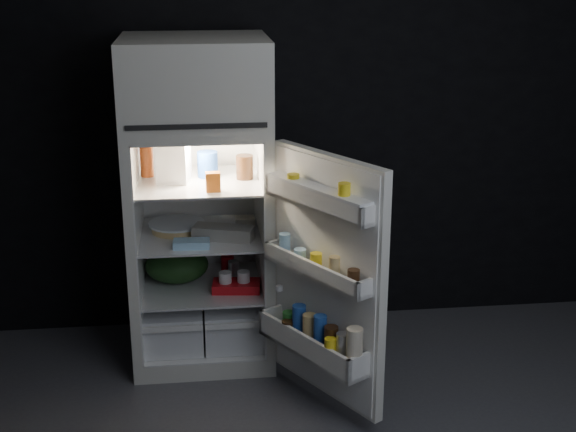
{
  "coord_description": "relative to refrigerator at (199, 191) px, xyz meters",
  "views": [
    {
      "loc": [
        -0.6,
        -2.88,
        2.19
      ],
      "look_at": [
        -0.14,
        1.0,
        0.9
      ],
      "focal_mm": 50.0,
      "sensor_mm": 36.0,
      "label": 1
    }
  ],
  "objects": [
    {
      "name": "small_can_silver",
      "position": [
        0.18,
        0.05,
        -0.48
      ],
      "size": [
        0.07,
        0.07,
        0.09
      ],
      "primitive_type": "cylinder",
      "rotation": [
        0.0,
        0.0,
        0.12
      ],
      "color": "silver",
      "rests_on": "refrigerator"
    },
    {
      "name": "small_can_red",
      "position": [
        0.15,
        0.14,
        -0.48
      ],
      "size": [
        0.09,
        0.09,
        0.09
      ],
      "primitive_type": "cylinder",
      "rotation": [
        0.0,
        0.0,
        0.24
      ],
      "color": "red",
      "rests_on": "refrigerator"
    },
    {
      "name": "produce_bag",
      "position": [
        -0.14,
        0.02,
        -0.43
      ],
      "size": [
        0.44,
        0.41,
        0.2
      ],
      "primitive_type": "ellipsoid",
      "rotation": [
        0.0,
        0.0,
        0.4
      ],
      "color": "#193815",
      "rests_on": "refrigerator"
    },
    {
      "name": "mayo_jar",
      "position": [
        0.05,
        0.03,
        0.14
      ],
      "size": [
        0.14,
        0.14,
        0.14
      ],
      "primitive_type": "cylinder",
      "rotation": [
        0.0,
        0.0,
        0.31
      ],
      "color": "#1E48A2",
      "rests_on": "refrigerator"
    },
    {
      "name": "yogurt_tray",
      "position": [
        0.19,
        -0.15,
        -0.5
      ],
      "size": [
        0.27,
        0.17,
        0.05
      ],
      "primitive_type": "cube",
      "rotation": [
        0.0,
        0.0,
        -0.11
      ],
      "color": "red",
      "rests_on": "refrigerator"
    },
    {
      "name": "egg_carton",
      "position": [
        0.12,
        -0.14,
        -0.19
      ],
      "size": [
        0.34,
        0.22,
        0.07
      ],
      "primitive_type": "cube",
      "rotation": [
        0.0,
        0.0,
        -0.31
      ],
      "color": "gray",
      "rests_on": "refrigerator"
    },
    {
      "name": "wall_back",
      "position": [
        0.59,
        0.38,
        0.39
      ],
      "size": [
        4.0,
        0.0,
        2.7
      ],
      "primitive_type": "cube",
      "color": "black",
      "rests_on": "ground"
    },
    {
      "name": "amber_bottle",
      "position": [
        -0.27,
        0.08,
        0.18
      ],
      "size": [
        0.08,
        0.08,
        0.22
      ],
      "primitive_type": "cylinder",
      "rotation": [
        0.0,
        0.0,
        -0.15
      ],
      "color": "#D35721",
      "rests_on": "refrigerator"
    },
    {
      "name": "pie",
      "position": [
        -0.13,
        0.01,
        -0.21
      ],
      "size": [
        0.32,
        0.32,
        0.04
      ],
      "primitive_type": "cylinder",
      "rotation": [
        0.0,
        0.0,
        -0.15
      ],
      "color": "tan",
      "rests_on": "refrigerator"
    },
    {
      "name": "jam_jar",
      "position": [
        0.25,
        -0.03,
        0.14
      ],
      "size": [
        0.11,
        0.11,
        0.13
      ],
      "primitive_type": "cylinder",
      "rotation": [
        0.0,
        0.0,
        -0.29
      ],
      "color": "black",
      "rests_on": "refrigerator"
    },
    {
      "name": "wrapped_pkg",
      "position": [
        0.25,
        0.06,
        -0.2
      ],
      "size": [
        0.11,
        0.09,
        0.05
      ],
      "primitive_type": "cube",
      "rotation": [
        0.0,
        0.0,
        -0.02
      ],
      "color": "beige",
      "rests_on": "refrigerator"
    },
    {
      "name": "fridge_door",
      "position": [
        0.58,
        -0.7,
        -0.27
      ],
      "size": [
        0.54,
        0.71,
        1.22
      ],
      "color": "silver",
      "rests_on": "ground"
    },
    {
      "name": "flat_package",
      "position": [
        -0.05,
        -0.26,
        -0.21
      ],
      "size": [
        0.19,
        0.1,
        0.04
      ],
      "primitive_type": "cube",
      "rotation": [
        0.0,
        0.0,
        -0.05
      ],
      "color": "#98C9EB",
      "rests_on": "refrigerator"
    },
    {
      "name": "refrigerator",
      "position": [
        0.0,
        0.0,
        0.0
      ],
      "size": [
        0.76,
        0.71,
        1.78
      ],
      "color": "silver",
      "rests_on": "ground"
    },
    {
      "name": "small_carton",
      "position": [
        0.07,
        -0.25,
        0.12
      ],
      "size": [
        0.08,
        0.06,
        0.1
      ],
      "primitive_type": "cube",
      "rotation": [
        0.0,
        0.0,
        0.05
      ],
      "color": "#CB5E17",
      "rests_on": "refrigerator"
    },
    {
      "name": "milk_jug",
      "position": [
        -0.13,
        -0.04,
        0.19
      ],
      "size": [
        0.19,
        0.19,
        0.24
      ],
      "primitive_type": "cube",
      "rotation": [
        0.0,
        0.0,
        -0.19
      ],
      "color": "white",
      "rests_on": "refrigerator"
    }
  ]
}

